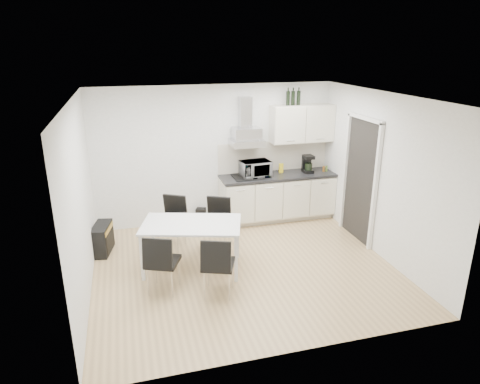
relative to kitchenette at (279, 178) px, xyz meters
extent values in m
plane|color=tan|center=(-1.19, -1.73, -0.83)|extent=(4.50, 4.50, 0.00)
cube|color=white|center=(-1.19, 0.27, 0.47)|extent=(4.50, 0.10, 2.60)
cube|color=white|center=(-1.19, -3.73, 0.47)|extent=(4.50, 0.10, 2.60)
cube|color=white|center=(-3.44, -1.73, 0.47)|extent=(0.10, 4.00, 2.60)
cube|color=white|center=(1.06, -1.73, 0.47)|extent=(0.10, 4.00, 2.60)
plane|color=white|center=(-1.19, -1.73, 1.77)|extent=(4.50, 4.50, 0.00)
cube|color=white|center=(1.02, -1.18, 0.22)|extent=(0.08, 1.04, 2.10)
cube|color=beige|center=(-0.04, 0.01, -0.78)|extent=(2.16, 0.52, 0.10)
cube|color=silver|center=(-0.04, -0.03, -0.35)|extent=(2.20, 0.60, 0.76)
cube|color=black|center=(-0.04, -0.04, 0.07)|extent=(2.22, 0.64, 0.04)
cube|color=beige|center=(-0.04, 0.25, 0.38)|extent=(2.20, 0.02, 0.58)
cube|color=silver|center=(0.46, 0.09, 1.02)|extent=(1.20, 0.35, 0.70)
cube|color=silver|center=(-0.64, 0.05, 0.82)|extent=(0.60, 0.46, 0.30)
cube|color=silver|center=(-0.64, 0.16, 1.27)|extent=(0.22, 0.20, 0.55)
imported|color=silver|center=(-0.50, -0.05, 0.27)|extent=(0.57, 0.35, 0.37)
cube|color=yellow|center=(0.06, 0.07, 0.18)|extent=(0.08, 0.04, 0.18)
cylinder|color=brown|center=(0.89, -0.08, 0.14)|extent=(0.04, 0.04, 0.11)
cylinder|color=#4C6626|center=(0.95, -0.08, 0.14)|extent=(0.04, 0.04, 0.11)
cylinder|color=black|center=(0.16, 0.09, 1.53)|extent=(0.07, 0.07, 0.32)
cylinder|color=black|center=(0.26, 0.09, 1.53)|extent=(0.07, 0.07, 0.32)
cylinder|color=black|center=(0.37, 0.09, 1.53)|extent=(0.07, 0.07, 0.32)
cube|color=white|center=(-1.95, -1.55, -0.10)|extent=(1.63, 1.21, 0.03)
cube|color=white|center=(-2.71, -1.71, -0.47)|extent=(0.06, 0.06, 0.72)
cube|color=white|center=(-1.41, -2.09, -0.47)|extent=(0.06, 0.06, 0.72)
cube|color=white|center=(-2.50, -1.00, -0.47)|extent=(0.06, 0.06, 0.72)
cube|color=white|center=(-1.20, -1.39, -0.47)|extent=(0.06, 0.06, 0.72)
cube|color=black|center=(-3.30, -0.61, -0.59)|extent=(0.36, 0.62, 0.48)
cube|color=gold|center=(-3.17, -0.61, -0.42)|extent=(0.12, 0.51, 0.08)
cube|color=black|center=(-1.51, 0.17, -0.68)|extent=(0.22, 0.21, 0.30)
camera|label=1|loc=(-2.80, -7.38, 2.44)|focal=32.00mm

